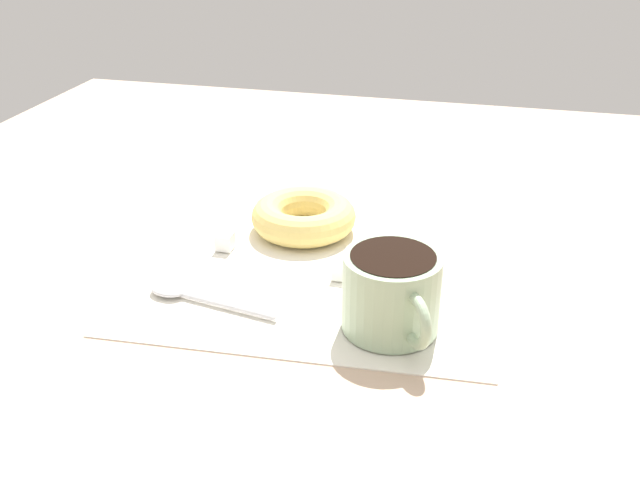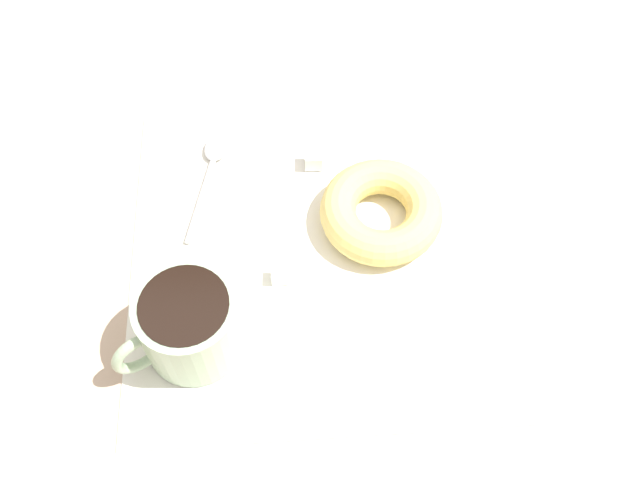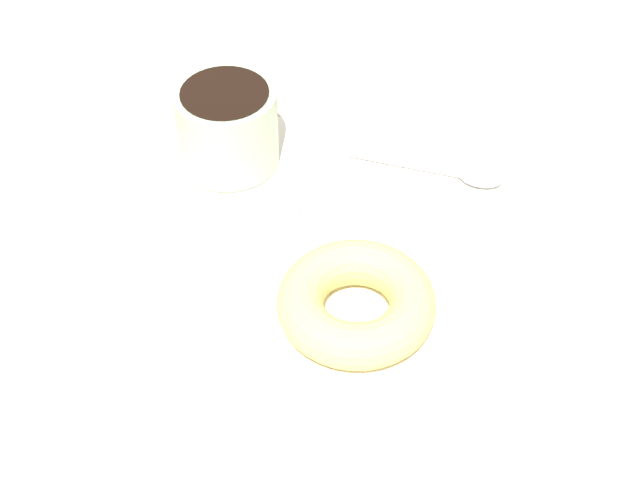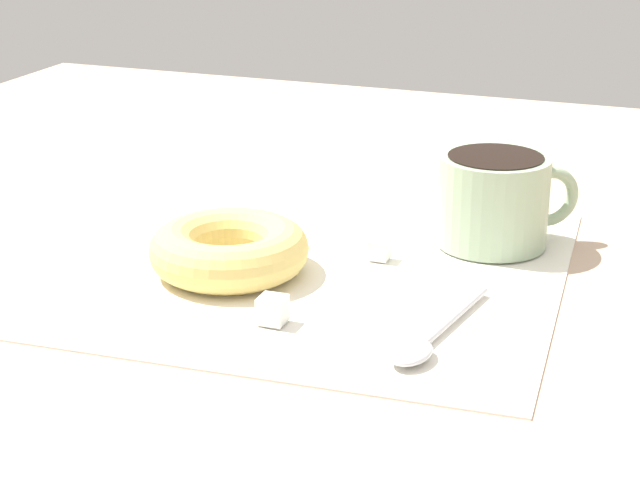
{
  "view_description": "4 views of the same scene",
  "coord_description": "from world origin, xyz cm",
  "px_view_note": "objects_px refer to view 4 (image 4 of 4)",
  "views": [
    {
      "loc": [
        -15.91,
        63.07,
        35.33
      ],
      "look_at": [
        -0.5,
        0.61,
        2.3
      ],
      "focal_mm": 40.0,
      "sensor_mm": 36.0,
      "label": 1
    },
    {
      "loc": [
        -34.31,
        0.96,
        57.03
      ],
      "look_at": [
        -0.5,
        0.61,
        2.3
      ],
      "focal_mm": 40.0,
      "sensor_mm": 36.0,
      "label": 2
    },
    {
      "loc": [
        5.88,
        -55.91,
        59.14
      ],
      "look_at": [
        -0.5,
        0.61,
        2.3
      ],
      "focal_mm": 60.0,
      "sensor_mm": 36.0,
      "label": 3
    },
    {
      "loc": [
        67.31,
        25.78,
        29.51
      ],
      "look_at": [
        -0.5,
        0.61,
        2.3
      ],
      "focal_mm": 60.0,
      "sensor_mm": 36.0,
      "label": 4
    }
  ],
  "objects_px": {
    "spoon": "(424,342)",
    "sugar_cube_extra": "(379,249)",
    "coffee_cup": "(495,198)",
    "donut": "(229,249)",
    "sugar_cube": "(272,310)"
  },
  "relations": [
    {
      "from": "sugar_cube",
      "to": "sugar_cube_extra",
      "type": "relative_size",
      "value": 1.2
    },
    {
      "from": "coffee_cup",
      "to": "sugar_cube_extra",
      "type": "distance_m",
      "value": 0.1
    },
    {
      "from": "coffee_cup",
      "to": "sugar_cube_extra",
      "type": "relative_size",
      "value": 7.12
    },
    {
      "from": "coffee_cup",
      "to": "spoon",
      "type": "distance_m",
      "value": 0.2
    },
    {
      "from": "sugar_cube",
      "to": "sugar_cube_extra",
      "type": "distance_m",
      "value": 0.13
    },
    {
      "from": "donut",
      "to": "sugar_cube_extra",
      "type": "distance_m",
      "value": 0.11
    },
    {
      "from": "sugar_cube",
      "to": "donut",
      "type": "bearing_deg",
      "value": -137.89
    },
    {
      "from": "coffee_cup",
      "to": "donut",
      "type": "height_order",
      "value": "coffee_cup"
    },
    {
      "from": "spoon",
      "to": "sugar_cube_extra",
      "type": "relative_size",
      "value": 9.19
    },
    {
      "from": "donut",
      "to": "sugar_cube",
      "type": "height_order",
      "value": "donut"
    },
    {
      "from": "sugar_cube_extra",
      "to": "coffee_cup",
      "type": "bearing_deg",
      "value": 130.23
    },
    {
      "from": "donut",
      "to": "spoon",
      "type": "distance_m",
      "value": 0.18
    },
    {
      "from": "coffee_cup",
      "to": "spoon",
      "type": "bearing_deg",
      "value": -0.73
    },
    {
      "from": "spoon",
      "to": "sugar_cube_extra",
      "type": "bearing_deg",
      "value": -152.08
    },
    {
      "from": "coffee_cup",
      "to": "sugar_cube",
      "type": "height_order",
      "value": "coffee_cup"
    }
  ]
}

